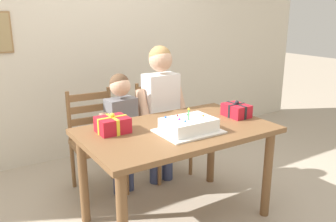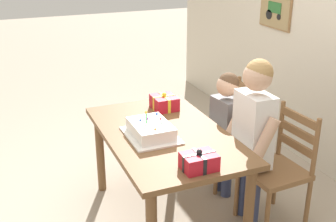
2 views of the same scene
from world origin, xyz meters
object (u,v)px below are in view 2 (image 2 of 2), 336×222
at_px(birthday_cake, 151,130).
at_px(chair_right, 279,168).
at_px(dining_table, 165,145).
at_px(child_younger, 225,123).
at_px(gift_box_beside_cake, 199,161).
at_px(child_older, 253,127).
at_px(chair_left, 232,133).
at_px(gift_box_red_large, 164,102).

xyz_separation_m(birthday_cake, chair_right, (0.33, 0.91, -0.34)).
xyz_separation_m(dining_table, child_younger, (-0.17, 0.61, 0.01)).
bearing_deg(child_younger, gift_box_beside_cake, -39.59).
bearing_deg(chair_right, child_younger, -161.02).
xyz_separation_m(dining_table, birthday_cake, (0.02, -0.12, 0.15)).
bearing_deg(child_younger, birthday_cake, -75.26).
relative_size(dining_table, chair_right, 1.54).
relative_size(gift_box_beside_cake, child_younger, 0.20).
relative_size(birthday_cake, child_older, 0.34).
distance_m(chair_left, child_younger, 0.32).
distance_m(dining_table, birthday_cake, 0.20).
distance_m(birthday_cake, chair_left, 1.03).
xyz_separation_m(gift_box_beside_cake, chair_right, (-0.23, 0.80, -0.34)).
xyz_separation_m(gift_box_red_large, chair_right, (0.79, 0.61, -0.35)).
relative_size(gift_box_red_large, child_older, 0.17).
relative_size(dining_table, chair_left, 1.54).
height_order(gift_box_red_large, child_older, child_older).
xyz_separation_m(gift_box_beside_cake, child_older, (-0.35, 0.62, -0.02)).
relative_size(chair_left, chair_right, 1.00).
relative_size(dining_table, child_younger, 1.29).
distance_m(birthday_cake, gift_box_red_large, 0.55).
bearing_deg(birthday_cake, child_older, 73.85).
distance_m(gift_box_beside_cake, child_younger, 0.99).
height_order(dining_table, birthday_cake, birthday_cake).
bearing_deg(gift_box_beside_cake, chair_right, 106.26).
xyz_separation_m(dining_table, gift_box_beside_cake, (0.58, -0.01, 0.16)).
relative_size(gift_box_red_large, gift_box_beside_cake, 1.02).
distance_m(gift_box_red_large, child_older, 0.80).
bearing_deg(child_younger, chair_left, 134.41).
xyz_separation_m(gift_box_beside_cake, chair_left, (-0.93, 0.80, -0.34)).
distance_m(chair_left, child_older, 0.69).
bearing_deg(child_older, chair_right, 56.89).
bearing_deg(gift_box_beside_cake, child_older, 119.39).
bearing_deg(birthday_cake, child_younger, 104.74).
xyz_separation_m(chair_left, child_older, (0.58, -0.18, 0.33)).
bearing_deg(birthday_cake, gift_box_red_large, 147.50).
distance_m(gift_box_beside_cake, chair_left, 1.27).
xyz_separation_m(birthday_cake, gift_box_red_large, (-0.46, 0.29, 0.01)).
bearing_deg(chair_right, gift_box_beside_cake, -73.74).
relative_size(birthday_cake, gift_box_beside_cake, 2.02).
bearing_deg(gift_box_beside_cake, gift_box_red_large, 169.61).
relative_size(dining_table, gift_box_beside_cake, 6.49).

